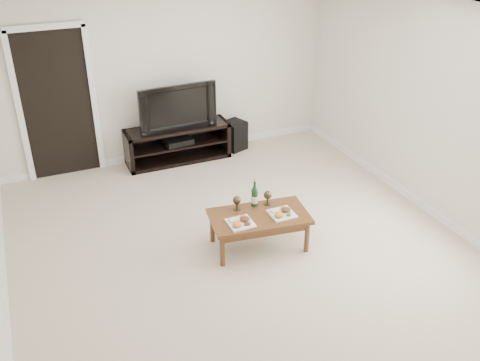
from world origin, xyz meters
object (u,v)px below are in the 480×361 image
(television, at_px, (176,105))
(media_console, at_px, (178,144))
(coffee_table, at_px, (259,231))
(subwoofer, at_px, (234,135))

(television, bearing_deg, media_console, 0.00)
(coffee_table, bearing_deg, television, 93.65)
(subwoofer, relative_size, coffee_table, 0.42)
(media_console, distance_m, television, 0.61)
(television, bearing_deg, subwoofer, 0.63)
(media_console, distance_m, coffee_table, 2.53)
(media_console, xyz_separation_m, television, (0.00, 0.00, 0.61))
(subwoofer, xyz_separation_m, coffee_table, (-0.78, -2.57, -0.02))
(coffee_table, bearing_deg, media_console, 93.65)
(television, relative_size, subwoofer, 2.51)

